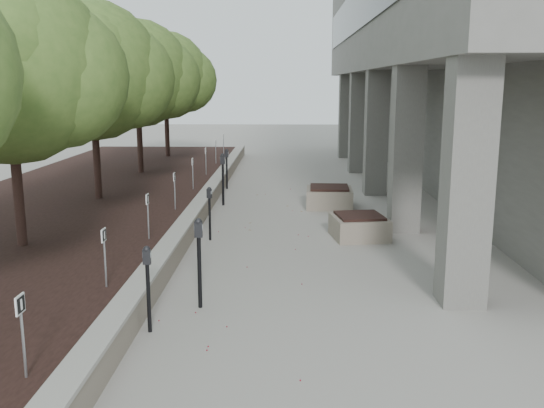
# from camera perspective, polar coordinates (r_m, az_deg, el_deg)

# --- Properties ---
(ground) EXTENTS (90.00, 90.00, 0.00)m
(ground) POSITION_cam_1_polar(r_m,az_deg,el_deg) (9.28, -1.93, -11.33)
(ground) COLOR gray
(ground) RESTS_ON ground
(retaining_wall) EXTENTS (0.39, 26.00, 0.50)m
(retaining_wall) POSITION_cam_1_polar(r_m,az_deg,el_deg) (18.02, -6.07, 0.66)
(retaining_wall) COLOR gray
(retaining_wall) RESTS_ON ground
(planting_bed) EXTENTS (7.00, 26.00, 0.40)m
(planting_bed) POSITION_cam_1_polar(r_m,az_deg,el_deg) (18.86, -17.21, 0.54)
(planting_bed) COLOR black
(planting_bed) RESTS_ON ground
(crabapple_tree_2) EXTENTS (4.60, 4.00, 5.44)m
(crabapple_tree_2) POSITION_cam_1_polar(r_m,az_deg,el_deg) (12.72, -23.55, 8.36)
(crabapple_tree_2) COLOR #406125
(crabapple_tree_2) RESTS_ON planting_bed
(crabapple_tree_3) EXTENTS (4.60, 4.00, 5.44)m
(crabapple_tree_3) POSITION_cam_1_polar(r_m,az_deg,el_deg) (17.39, -16.61, 9.40)
(crabapple_tree_3) COLOR #406125
(crabapple_tree_3) RESTS_ON planting_bed
(crabapple_tree_4) EXTENTS (4.60, 4.00, 5.44)m
(crabapple_tree_4) POSITION_cam_1_polar(r_m,az_deg,el_deg) (22.20, -12.63, 9.93)
(crabapple_tree_4) COLOR #406125
(crabapple_tree_4) RESTS_ON planting_bed
(crabapple_tree_5) EXTENTS (4.60, 4.00, 5.44)m
(crabapple_tree_5) POSITION_cam_1_polar(r_m,az_deg,el_deg) (27.08, -10.06, 10.24)
(crabapple_tree_5) COLOR #406125
(crabapple_tree_5) RESTS_ON planting_bed
(parking_sign_1) EXTENTS (0.04, 0.22, 0.96)m
(parking_sign_1) POSITION_cam_1_polar(r_m,az_deg,el_deg) (7.22, -22.59, -11.56)
(parking_sign_1) COLOR black
(parking_sign_1) RESTS_ON planting_bed
(parking_sign_2) EXTENTS (0.04, 0.22, 0.96)m
(parking_sign_2) POSITION_cam_1_polar(r_m,az_deg,el_deg) (9.87, -15.59, -4.96)
(parking_sign_2) COLOR black
(parking_sign_2) RESTS_ON planting_bed
(parking_sign_3) EXTENTS (0.04, 0.22, 0.96)m
(parking_sign_3) POSITION_cam_1_polar(r_m,az_deg,el_deg) (12.68, -11.69, -1.18)
(parking_sign_3) COLOR black
(parking_sign_3) RESTS_ON planting_bed
(parking_sign_4) EXTENTS (0.04, 0.22, 0.96)m
(parking_sign_4) POSITION_cam_1_polar(r_m,az_deg,el_deg) (15.56, -9.22, 1.23)
(parking_sign_4) COLOR black
(parking_sign_4) RESTS_ON planting_bed
(parking_sign_5) EXTENTS (0.04, 0.22, 0.96)m
(parking_sign_5) POSITION_cam_1_polar(r_m,az_deg,el_deg) (18.47, -7.53, 2.87)
(parking_sign_5) COLOR black
(parking_sign_5) RESTS_ON planting_bed
(parking_sign_6) EXTENTS (0.04, 0.22, 0.96)m
(parking_sign_6) POSITION_cam_1_polar(r_m,az_deg,el_deg) (21.41, -6.30, 4.07)
(parking_sign_6) COLOR black
(parking_sign_6) RESTS_ON planting_bed
(parking_sign_7) EXTENTS (0.04, 0.22, 0.96)m
(parking_sign_7) POSITION_cam_1_polar(r_m,az_deg,el_deg) (24.37, -5.36, 4.97)
(parking_sign_7) COLOR black
(parking_sign_7) RESTS_ON planting_bed
(parking_sign_8) EXTENTS (0.04, 0.22, 0.96)m
(parking_sign_8) POSITION_cam_1_polar(r_m,az_deg,el_deg) (27.33, -4.62, 5.68)
(parking_sign_8) COLOR black
(parking_sign_8) RESTS_ON planting_bed
(parking_meter_1) EXTENTS (0.13, 0.10, 1.31)m
(parking_meter_1) POSITION_cam_1_polar(r_m,az_deg,el_deg) (8.96, -11.68, -7.95)
(parking_meter_1) COLOR black
(parking_meter_1) RESTS_ON ground
(parking_meter_2) EXTENTS (0.15, 0.11, 1.49)m
(parking_meter_2) POSITION_cam_1_polar(r_m,az_deg,el_deg) (9.75, -6.92, -5.62)
(parking_meter_2) COLOR black
(parking_meter_2) RESTS_ON ground
(parking_meter_3) EXTENTS (0.15, 0.13, 1.26)m
(parking_meter_3) POSITION_cam_1_polar(r_m,az_deg,el_deg) (13.92, -5.94, -0.92)
(parking_meter_3) COLOR black
(parking_meter_3) RESTS_ON ground
(parking_meter_4) EXTENTS (0.16, 0.12, 1.57)m
(parking_meter_4) POSITION_cam_1_polar(r_m,az_deg,el_deg) (17.88, -4.68, 2.34)
(parking_meter_4) COLOR black
(parking_meter_4) RESTS_ON ground
(parking_meter_5) EXTENTS (0.15, 0.12, 1.38)m
(parking_meter_5) POSITION_cam_1_polar(r_m,az_deg,el_deg) (20.74, -4.32, 3.35)
(parking_meter_5) COLOR black
(parking_meter_5) RESTS_ON ground
(planter_front) EXTENTS (1.39, 1.39, 0.57)m
(planter_front) POSITION_cam_1_polar(r_m,az_deg,el_deg) (14.27, 8.29, -2.10)
(planter_front) COLOR gray
(planter_front) RESTS_ON ground
(planter_back) EXTENTS (1.38, 1.38, 0.62)m
(planter_back) POSITION_cam_1_polar(r_m,az_deg,el_deg) (17.73, 5.45, 0.70)
(planter_back) COLOR gray
(planter_back) RESTS_ON ground
(berry_scatter) EXTENTS (3.30, 14.10, 0.02)m
(berry_scatter) POSITION_cam_1_polar(r_m,az_deg,el_deg) (14.03, -1.15, -3.37)
(berry_scatter) COLOR maroon
(berry_scatter) RESTS_ON ground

